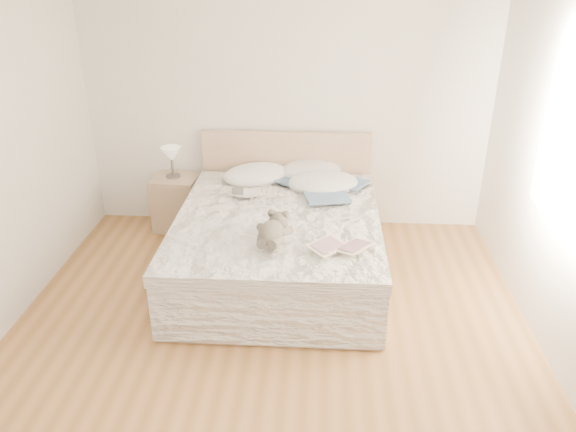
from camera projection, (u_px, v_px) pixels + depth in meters
The scene contains 12 objects.
floor at pixel (266, 356), 4.02m from camera, with size 4.00×4.50×0.00m, color brown.
wall_back at pixel (286, 95), 5.47m from camera, with size 4.00×0.02×2.70m, color silver.
bed at pixel (279, 241), 4.97m from camera, with size 1.72×2.14×1.00m.
nightstand at pixel (177, 202), 5.78m from camera, with size 0.45×0.40×0.56m, color #9D8668.
table_lamp at pixel (171, 156), 5.57m from camera, with size 0.22×0.22×0.31m.
pillow_left at pixel (256, 174), 5.51m from camera, with size 0.65×0.46×0.20m, color white.
pillow_middle at pixel (310, 171), 5.60m from camera, with size 0.64×0.45×0.19m, color white.
pillow_right at pixel (323, 183), 5.31m from camera, with size 0.67×0.47×0.20m, color white.
blouse at pixel (324, 191), 5.16m from camera, with size 0.61×0.65×0.02m, color #3D5A77, non-canonical shape.
photo_book at pixel (245, 193), 5.12m from camera, with size 0.28×0.19×0.02m, color silver.
childrens_book at pixel (341, 247), 4.19m from camera, with size 0.41×0.27×0.03m, color #F7E9C6.
teddy_bear at pixel (271, 240), 4.24m from camera, with size 0.25×0.36×0.19m, color #5C5549, non-canonical shape.
Camera 1 is at (0.35, -3.18, 2.64)m, focal length 35.00 mm.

